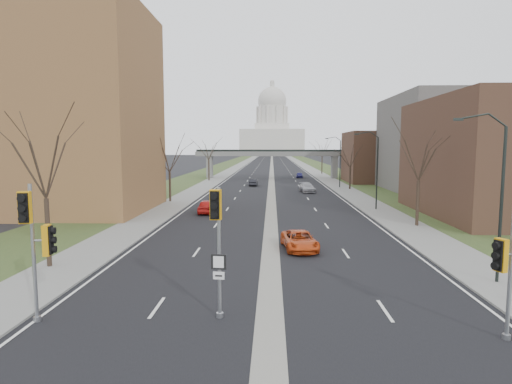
# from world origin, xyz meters

# --- Properties ---
(ground) EXTENTS (700.00, 700.00, 0.00)m
(ground) POSITION_xyz_m (0.00, 0.00, 0.00)
(ground) COLOR black
(ground) RESTS_ON ground
(road_surface) EXTENTS (20.00, 600.00, 0.01)m
(road_surface) POSITION_xyz_m (0.00, 150.00, 0.01)
(road_surface) COLOR black
(road_surface) RESTS_ON ground
(median_strip) EXTENTS (1.20, 600.00, 0.02)m
(median_strip) POSITION_xyz_m (0.00, 150.00, 0.00)
(median_strip) COLOR gray
(median_strip) RESTS_ON ground
(sidewalk_right) EXTENTS (4.00, 600.00, 0.12)m
(sidewalk_right) POSITION_xyz_m (12.00, 150.00, 0.06)
(sidewalk_right) COLOR gray
(sidewalk_right) RESTS_ON ground
(sidewalk_left) EXTENTS (4.00, 600.00, 0.12)m
(sidewalk_left) POSITION_xyz_m (-12.00, 150.00, 0.06)
(sidewalk_left) COLOR gray
(sidewalk_left) RESTS_ON ground
(grass_verge_right) EXTENTS (8.00, 600.00, 0.10)m
(grass_verge_right) POSITION_xyz_m (18.00, 150.00, 0.05)
(grass_verge_right) COLOR #273A1B
(grass_verge_right) RESTS_ON ground
(grass_verge_left) EXTENTS (8.00, 600.00, 0.10)m
(grass_verge_left) POSITION_xyz_m (-18.00, 150.00, 0.05)
(grass_verge_left) COLOR #273A1B
(grass_verge_left) RESTS_ON ground
(apartment_building) EXTENTS (25.00, 16.00, 22.00)m
(apartment_building) POSITION_xyz_m (-26.00, 30.00, 11.00)
(apartment_building) COLOR brown
(apartment_building) RESTS_ON ground
(commercial_block_near) EXTENTS (16.00, 20.00, 12.00)m
(commercial_block_near) POSITION_xyz_m (24.00, 28.00, 6.00)
(commercial_block_near) COLOR #483121
(commercial_block_near) RESTS_ON ground
(commercial_block_mid) EXTENTS (18.00, 22.00, 15.00)m
(commercial_block_mid) POSITION_xyz_m (28.00, 52.00, 7.50)
(commercial_block_mid) COLOR #615E59
(commercial_block_mid) RESTS_ON ground
(commercial_block_far) EXTENTS (14.00, 14.00, 10.00)m
(commercial_block_far) POSITION_xyz_m (22.00, 70.00, 5.00)
(commercial_block_far) COLOR #483121
(commercial_block_far) RESTS_ON ground
(pedestrian_bridge) EXTENTS (34.00, 3.00, 6.45)m
(pedestrian_bridge) POSITION_xyz_m (0.00, 80.00, 4.84)
(pedestrian_bridge) COLOR slate
(pedestrian_bridge) RESTS_ON ground
(capitol) EXTENTS (48.00, 42.00, 55.75)m
(capitol) POSITION_xyz_m (0.00, 320.00, 18.60)
(capitol) COLOR silver
(capitol) RESTS_ON ground
(streetlight_near) EXTENTS (2.61, 0.20, 8.70)m
(streetlight_near) POSITION_xyz_m (10.99, 6.00, 6.95)
(streetlight_near) COLOR black
(streetlight_near) RESTS_ON sidewalk_right
(streetlight_mid) EXTENTS (2.61, 0.20, 8.70)m
(streetlight_mid) POSITION_xyz_m (10.99, 32.00, 6.95)
(streetlight_mid) COLOR black
(streetlight_mid) RESTS_ON sidewalk_right
(streetlight_far) EXTENTS (2.61, 0.20, 8.70)m
(streetlight_far) POSITION_xyz_m (10.99, 58.00, 6.95)
(streetlight_far) COLOR black
(streetlight_far) RESTS_ON sidewalk_right
(tree_left_a) EXTENTS (7.20, 7.20, 9.40)m
(tree_left_a) POSITION_xyz_m (-13.00, 8.00, 6.64)
(tree_left_a) COLOR #382B21
(tree_left_a) RESTS_ON sidewalk_left
(tree_left_b) EXTENTS (6.75, 6.75, 8.81)m
(tree_left_b) POSITION_xyz_m (-13.00, 38.00, 6.23)
(tree_left_b) COLOR #382B21
(tree_left_b) RESTS_ON sidewalk_left
(tree_left_c) EXTENTS (7.65, 7.65, 9.99)m
(tree_left_c) POSITION_xyz_m (-13.00, 72.00, 7.04)
(tree_left_c) COLOR #382B21
(tree_left_c) RESTS_ON sidewalk_left
(tree_right_a) EXTENTS (7.20, 7.20, 9.40)m
(tree_right_a) POSITION_xyz_m (13.00, 22.00, 6.64)
(tree_right_a) COLOR #382B21
(tree_right_a) RESTS_ON sidewalk_right
(tree_right_b) EXTENTS (6.30, 6.30, 8.22)m
(tree_right_b) POSITION_xyz_m (13.00, 55.00, 5.82)
(tree_right_b) COLOR #382B21
(tree_right_b) RESTS_ON sidewalk_right
(tree_right_c) EXTENTS (7.65, 7.65, 9.99)m
(tree_right_c) POSITION_xyz_m (13.00, 95.00, 7.04)
(tree_right_c) COLOR #382B21
(tree_right_c) RESTS_ON sidewalk_right
(signal_pole_left) EXTENTS (0.97, 1.12, 5.66)m
(signal_pole_left) POSITION_xyz_m (-9.27, 0.20, 3.70)
(signal_pole_left) COLOR gray
(signal_pole_left) RESTS_ON ground
(signal_pole_median) EXTENTS (0.63, 0.90, 5.46)m
(signal_pole_median) POSITION_xyz_m (-2.12, 0.76, 3.81)
(signal_pole_median) COLOR gray
(signal_pole_median) RESTS_ON ground
(car_left_near) EXTENTS (1.80, 4.41, 1.50)m
(car_left_near) POSITION_xyz_m (-6.83, 29.08, 0.75)
(car_left_near) COLOR red
(car_left_near) RESTS_ON ground
(car_left_far) EXTENTS (1.53, 3.89, 1.26)m
(car_left_far) POSITION_xyz_m (-3.27, 61.35, 0.63)
(car_left_far) COLOR black
(car_left_far) RESTS_ON ground
(car_right_near) EXTENTS (2.67, 4.85, 1.29)m
(car_right_near) POSITION_xyz_m (2.00, 13.09, 0.64)
(car_right_near) COLOR #C44314
(car_right_near) RESTS_ON ground
(car_right_mid) EXTENTS (2.58, 5.16, 1.44)m
(car_right_mid) POSITION_xyz_m (5.57, 50.74, 0.72)
(car_right_mid) COLOR #9E9EA5
(car_right_mid) RESTS_ON ground
(car_right_far) EXTENTS (1.76, 3.82, 1.27)m
(car_right_far) POSITION_xyz_m (6.39, 81.76, 0.63)
(car_right_far) COLOR navy
(car_right_far) RESTS_ON ground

